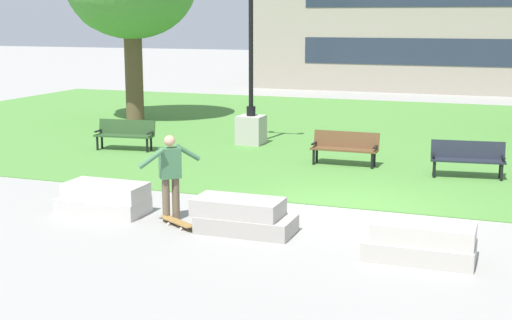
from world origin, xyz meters
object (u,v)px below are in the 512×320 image
skateboard (179,222)px  park_bench_near_left (125,133)px  park_bench_far_left (468,157)px  concrete_block_center (104,199)px  concrete_block_left (243,216)px  person_skateboarder (170,172)px  concrete_block_right (421,242)px  lamp_post_right (251,112)px  park_bench_near_right (345,146)px

skateboard → park_bench_near_left: size_ratio=0.53×
skateboard → park_bench_far_left: bearing=52.2°
park_bench_far_left → concrete_block_center: bearing=-138.5°
concrete_block_left → person_skateboarder: size_ratio=1.10×
concrete_block_left → concrete_block_right: same height
concrete_block_left → park_bench_near_left: bearing=133.8°
lamp_post_right → concrete_block_right: bearing=-55.2°
concrete_block_center → concrete_block_left: size_ratio=0.96×
person_skateboarder → park_bench_near_left: bearing=126.6°
concrete_block_left → park_bench_near_right: (0.41, 6.66, 0.23)m
park_bench_near_left → park_bench_near_right: 6.76m
concrete_block_center → park_bench_far_left: park_bench_far_left is taller
person_skateboarder → concrete_block_right: bearing=-8.1°
concrete_block_left → park_bench_far_left: size_ratio=1.02×
person_skateboarder → skateboard: bearing=-45.7°
concrete_block_left → person_skateboarder: person_skateboarder is taller
concrete_block_center → concrete_block_left: (3.13, -0.25, 0.00)m
skateboard → park_bench_near_right: (1.68, 6.76, 0.45)m
concrete_block_left → skateboard: size_ratio=1.93×
person_skateboarder → lamp_post_right: size_ratio=0.34×
concrete_block_right → skateboard: size_ratio=1.84×
person_skateboarder → skateboard: person_skateboarder is taller
park_bench_near_right → park_bench_far_left: bearing=-7.6°
skateboard → lamp_post_right: (-1.85, 8.96, 0.97)m
park_bench_near_right → lamp_post_right: bearing=148.1°
person_skateboarder → park_bench_far_left: bearing=48.7°
concrete_block_left → park_bench_near_left: (-6.35, 6.62, 0.23)m
concrete_block_left → park_bench_near_left: park_bench_near_left is taller
concrete_block_center → concrete_block_right: size_ratio=1.00×
concrete_block_right → park_bench_near_right: 7.69m
park_bench_far_left → park_bench_near_right: bearing=172.4°
concrete_block_right → lamp_post_right: lamp_post_right is taller
concrete_block_right → person_skateboarder: size_ratio=1.05×
concrete_block_left → lamp_post_right: lamp_post_right is taller
skateboard → park_bench_far_left: 8.02m
concrete_block_center → lamp_post_right: bearing=89.9°
concrete_block_left → lamp_post_right: size_ratio=0.37×
park_bench_near_left → park_bench_near_right: (6.76, 0.04, 0.00)m
park_bench_near_right → concrete_block_center: bearing=-118.9°
concrete_block_center → park_bench_far_left: 9.04m
concrete_block_right → park_bench_near_left: bearing=143.9°
concrete_block_right → park_bench_far_left: park_bench_far_left is taller
concrete_block_right → park_bench_far_left: size_ratio=0.97×
concrete_block_center → skateboard: 1.91m
person_skateboarder → park_bench_near_right: (2.03, 6.41, -0.44)m
skateboard → park_bench_far_left: size_ratio=0.53×
park_bench_near_left → skateboard: bearing=-52.9°
skateboard → lamp_post_right: lamp_post_right is taller
concrete_block_left → park_bench_near_left: 9.18m
concrete_block_center → park_bench_near_left: bearing=116.7°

